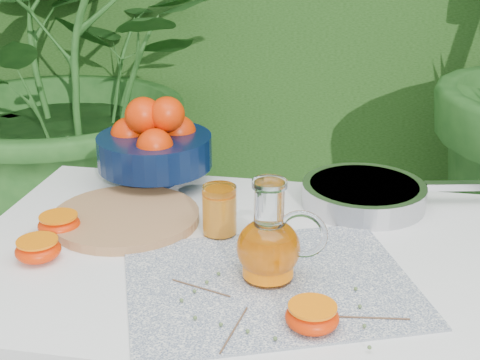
% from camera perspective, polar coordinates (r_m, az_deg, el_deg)
% --- Properties ---
extents(potted_plant_left, '(1.93, 1.93, 1.60)m').
position_cam_1_polar(potted_plant_left, '(2.52, -14.24, 9.37)').
color(potted_plant_left, '#20521C').
rests_on(potted_plant_left, ground).
extents(white_table, '(1.00, 0.70, 0.75)m').
position_cam_1_polar(white_table, '(1.26, -0.17, -9.31)').
color(white_table, white).
rests_on(white_table, ground).
extents(placemat, '(0.56, 0.51, 0.00)m').
position_cam_1_polar(placemat, '(1.12, 2.54, -8.76)').
color(placemat, '#0C1C44').
rests_on(placemat, white_table).
extents(cutting_board, '(0.30, 0.30, 0.02)m').
position_cam_1_polar(cutting_board, '(1.34, -9.73, -3.17)').
color(cutting_board, '#A77F4B').
rests_on(cutting_board, white_table).
extents(fruit_bowl, '(0.32, 0.32, 0.20)m').
position_cam_1_polar(fruit_bowl, '(1.50, -7.31, 3.09)').
color(fruit_bowl, black).
rests_on(fruit_bowl, white_table).
extents(juice_pitcher, '(0.15, 0.11, 0.17)m').
position_cam_1_polar(juice_pitcher, '(1.10, 2.55, -5.58)').
color(juice_pitcher, white).
rests_on(juice_pitcher, white_table).
extents(juice_tumbler, '(0.08, 0.08, 0.10)m').
position_cam_1_polar(juice_tumbler, '(1.25, -1.76, -2.69)').
color(juice_tumbler, white).
rests_on(juice_tumbler, white_table).
extents(saute_pan, '(0.47, 0.31, 0.05)m').
position_cam_1_polar(saute_pan, '(1.42, 10.66, -1.11)').
color(saute_pan, '#AEAEB3').
rests_on(saute_pan, white_table).
extents(orange_halves, '(0.59, 0.31, 0.04)m').
position_cam_1_polar(orange_halves, '(1.17, -9.85, -6.68)').
color(orange_halves, '#FA3702').
rests_on(orange_halves, white_table).
extents(thyme_sprigs, '(0.38, 0.21, 0.01)m').
position_cam_1_polar(thyme_sprigs, '(1.04, 2.40, -11.06)').
color(thyme_sprigs, brown).
rests_on(thyme_sprigs, white_table).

